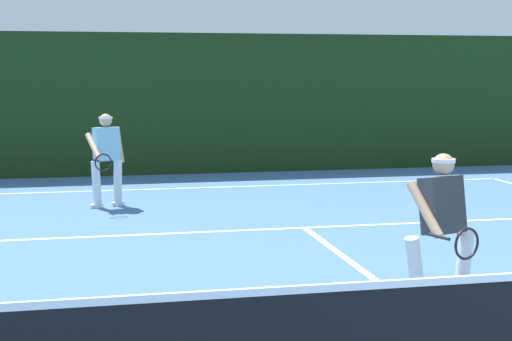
% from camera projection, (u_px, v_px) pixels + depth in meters
% --- Properties ---
extents(court_line_baseline_far, '(10.93, 0.10, 0.01)m').
position_uv_depth(court_line_baseline_far, '(248.00, 186.00, 15.82)').
color(court_line_baseline_far, white).
rests_on(court_line_baseline_far, ground_plane).
extents(court_line_service, '(8.91, 0.10, 0.01)m').
position_uv_depth(court_line_service, '(304.00, 228.00, 11.63)').
color(court_line_service, white).
rests_on(court_line_service, ground_plane).
extents(court_line_centre, '(0.10, 6.40, 0.01)m').
position_uv_depth(court_line_centre, '(385.00, 287.00, 8.45)').
color(court_line_centre, white).
rests_on(court_line_centre, ground_plane).
extents(player_near, '(0.88, 0.91, 1.56)m').
position_uv_depth(player_near, '(442.00, 226.00, 7.48)').
color(player_near, silver).
rests_on(player_near, ground_plane).
extents(player_far, '(0.68, 0.92, 1.61)m').
position_uv_depth(player_far, '(106.00, 156.00, 13.31)').
color(player_far, silver).
rests_on(player_far, ground_plane).
extents(tennis_ball, '(0.07, 0.07, 0.07)m').
position_uv_depth(tennis_ball, '(197.00, 304.00, 7.72)').
color(tennis_ball, '#D1E033').
rests_on(tennis_ball, ground_plane).
extents(back_fence_windscreen, '(21.20, 0.12, 3.18)m').
position_uv_depth(back_fence_windscreen, '(229.00, 104.00, 17.78)').
color(back_fence_windscreen, black).
rests_on(back_fence_windscreen, ground_plane).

